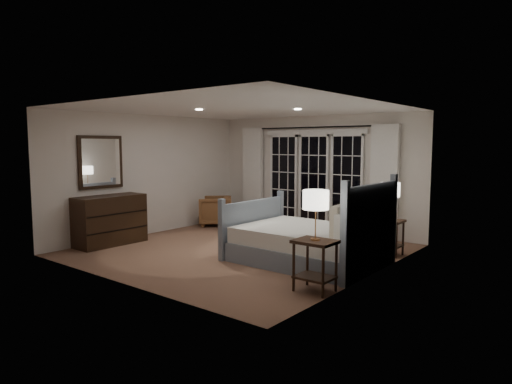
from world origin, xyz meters
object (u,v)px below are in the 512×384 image
Objects in this scene: nightstand_right at (389,232)px; dresser at (110,220)px; armchair at (215,211)px; bed at (310,242)px; lamp_right at (390,190)px; lamp_left at (316,200)px; nightstand_left at (315,258)px.

dresser is at bearing -150.66° from nightstand_right.
dresser is at bearing -44.89° from armchair.
bed reaches higher than nightstand_right.
lamp_right is 4.38m from armchair.
dresser is at bearing -161.28° from bed.
dresser reaches higher than armchair.
lamp_left is at bearing 16.05° from armchair.
bed is at bearing 24.94° from armchair.
armchair is (-4.34, 2.69, -0.84)m from lamp_left.
dresser is (-4.44, -2.49, -0.65)m from lamp_right.
lamp_left is at bearing 90.00° from nightstand_left.
armchair is 2.73m from dresser.
dresser reaches higher than nightstand_left.
lamp_right is at bearing 45.00° from nightstand_right.
nightstand_left is at bearing 0.38° from dresser.
lamp_left reaches higher than lamp_right.
lamp_left is (0.00, 0.00, 0.74)m from nightstand_left.
nightstand_left is 2.46m from nightstand_right.
bed is 3.56× the size of lamp_right.
nightstand_left is at bearing -90.00° from lamp_left.
bed is 1.49m from nightstand_right.
armchair is at bearing 148.21° from nightstand_left.
bed reaches higher than lamp_right.
nightstand_left is 0.74m from lamp_left.
bed is 1.69m from lamp_left.
armchair is (-4.31, 0.23, -0.06)m from nightstand_right.
nightstand_left is (0.83, -1.21, 0.11)m from bed.
lamp_right reaches higher than dresser.
nightstand_right is at bearing -135.00° from lamp_right.
nightstand_right is 0.72m from lamp_right.
dresser is (-4.47, -0.03, -0.72)m from lamp_left.
lamp_right reaches higher than nightstand_left.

